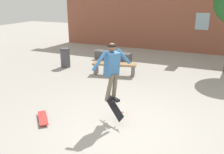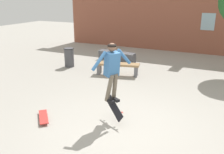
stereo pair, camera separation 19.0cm
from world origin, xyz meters
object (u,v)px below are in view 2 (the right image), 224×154
at_px(skate_ledge, 117,56).
at_px(skateboard_resting, 43,117).
at_px(skater, 112,67).
at_px(trash_bin, 69,57).
at_px(skateboard_flipping, 114,108).
at_px(park_bench, 117,66).

distance_m(skate_ledge, skateboard_resting, 6.53).
bearing_deg(skater, skate_ledge, 141.69).
xyz_separation_m(skate_ledge, skateboard_resting, (0.82, -6.47, -0.16)).
bearing_deg(skate_ledge, skateboard_resting, -77.27).
height_order(trash_bin, skateboard_resting, trash_bin).
relative_size(skater, skateboard_flipping, 2.11).
height_order(skate_ledge, skater, skater).
relative_size(trash_bin, skater, 0.57).
xyz_separation_m(park_bench, skate_ledge, (-0.99, 2.11, -0.13)).
xyz_separation_m(park_bench, trash_bin, (-2.50, 0.19, 0.09)).
bearing_deg(skate_ledge, skateboard_flipping, -60.50).
height_order(park_bench, skate_ledge, park_bench).
distance_m(park_bench, skateboard_resting, 4.37).
bearing_deg(park_bench, skate_ledge, 101.74).
relative_size(skate_ledge, trash_bin, 2.30).
height_order(skateboard_flipping, skateboard_resting, skateboard_flipping).
bearing_deg(skateboard_flipping, skate_ledge, 154.54).
height_order(trash_bin, skater, skater).
xyz_separation_m(park_bench, skater, (1.48, -3.60, 1.08)).
distance_m(trash_bin, skateboard_flipping, 5.59).
xyz_separation_m(skate_ledge, skater, (2.47, -5.71, 1.21)).
bearing_deg(skateboard_resting, skate_ledge, 143.91).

